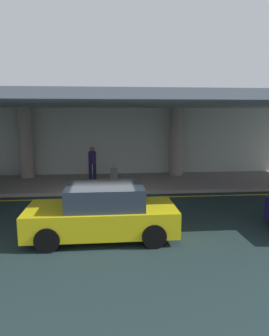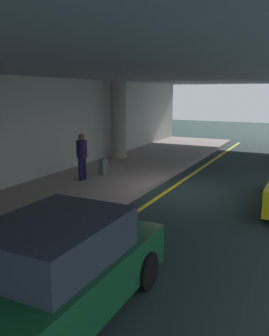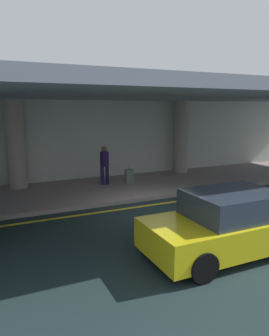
% 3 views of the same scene
% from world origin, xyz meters
% --- Properties ---
extents(ground_plane, '(60.00, 60.00, 0.00)m').
position_xyz_m(ground_plane, '(0.00, 0.00, 0.00)').
color(ground_plane, '#1D2D2E').
extents(sidewalk, '(26.00, 4.20, 0.15)m').
position_xyz_m(sidewalk, '(0.00, 3.10, 0.07)').
color(sidewalk, gray).
rests_on(sidewalk, ground).
extents(lane_stripe_yellow, '(26.00, 0.14, 0.01)m').
position_xyz_m(lane_stripe_yellow, '(0.00, 0.47, 0.00)').
color(lane_stripe_yellow, yellow).
rests_on(lane_stripe_yellow, ground).
extents(support_column_right_mid, '(0.75, 0.75, 3.65)m').
position_xyz_m(support_column_right_mid, '(4.00, 4.59, 1.97)').
color(support_column_right_mid, gray).
rests_on(support_column_right_mid, sidewalk).
extents(ceiling_overhang, '(28.00, 13.20, 0.30)m').
position_xyz_m(ceiling_overhang, '(0.00, 2.60, 3.95)').
color(ceiling_overhang, '#8A8FA0').
rests_on(ceiling_overhang, support_column_far_left).
extents(terminal_back_wall, '(26.00, 0.30, 3.80)m').
position_xyz_m(terminal_back_wall, '(0.00, 5.35, 1.90)').
color(terminal_back_wall, '#B6BBAF').
rests_on(terminal_back_wall, ground).
extents(car_dark_green, '(4.10, 1.92, 1.50)m').
position_xyz_m(car_dark_green, '(-7.17, -0.52, 0.71)').
color(car_dark_green, '#134C2A').
rests_on(car_dark_green, ground).
extents(traveler_with_luggage, '(0.38, 0.38, 1.68)m').
position_xyz_m(traveler_with_luggage, '(-0.54, 3.57, 1.11)').
color(traveler_with_luggage, '#151140').
rests_on(traveler_with_luggage, sidewalk).
extents(suitcase_upright_primary, '(0.36, 0.22, 0.90)m').
position_xyz_m(suitcase_upright_primary, '(0.53, 3.36, 0.46)').
color(suitcase_upright_primary, '#555D5C').
rests_on(suitcase_upright_primary, sidewalk).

